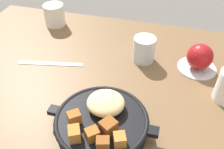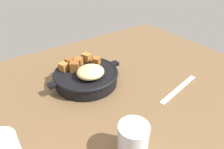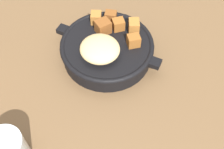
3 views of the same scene
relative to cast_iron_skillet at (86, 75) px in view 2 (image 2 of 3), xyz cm
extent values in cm
cube|color=brown|center=(-1.85, 10.59, -4.23)|extent=(113.78, 87.45, 2.40)
cylinder|color=black|center=(-0.01, -0.12, -0.87)|extent=(20.59, 20.59, 4.32)
torus|color=black|center=(-0.01, -0.12, 0.94)|extent=(21.37, 21.37, 1.20)
cube|color=black|center=(11.49, -0.12, 0.64)|extent=(2.64, 2.40, 1.20)
cube|color=black|center=(-11.51, -0.12, 0.64)|extent=(2.64, 2.40, 1.20)
ellipsoid|color=#DBBC7F|center=(0.02, 3.22, 3.01)|extent=(8.73, 8.40, 3.45)
cube|color=#A86B2D|center=(5.36, -5.30, 2.59)|extent=(3.22, 3.33, 2.60)
cube|color=#A86B2D|center=(-3.80, -6.43, 2.76)|extent=(3.43, 3.68, 2.94)
cube|color=#935623|center=(-5.47, -2.37, 2.64)|extent=(3.54, 3.48, 2.71)
cube|color=#935623|center=(-0.30, -5.52, 2.60)|extent=(3.52, 3.50, 2.63)
cube|color=brown|center=(2.42, -3.07, 2.87)|extent=(4.10, 4.19, 3.17)
cube|color=brown|center=(2.41, -7.08, 2.61)|extent=(3.13, 2.77, 2.65)
cube|color=silver|center=(-22.94, 20.09, -2.85)|extent=(20.28, 5.51, 0.36)
cylinder|color=silver|center=(4.62, 29.72, 0.95)|extent=(6.81, 6.81, 7.96)
camera|label=1|loc=(11.50, -33.99, 44.48)|focal=39.82mm
camera|label=2|loc=(25.32, 51.54, 36.72)|focal=32.77mm
camera|label=3|loc=(-19.69, 38.37, 49.66)|focal=46.04mm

